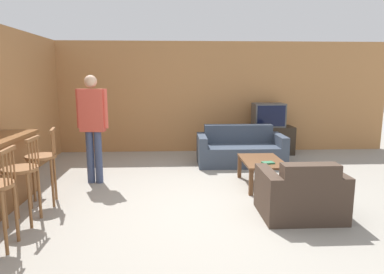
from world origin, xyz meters
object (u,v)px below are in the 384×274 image
object	(u,v)px
coffee_table	(262,164)
tv	(268,115)
couch_far	(240,150)
armchair_near	(301,195)
bar_chair_mid	(22,176)
person_by_window	(93,122)
book_on_table	(268,163)
tv_unit	(267,140)
bar_chair_far	(43,163)

from	to	relation	value
coffee_table	tv	bearing A→B (deg)	72.82
couch_far	armchair_near	xyz separation A→B (m)	(0.26, -2.74, 0.00)
bar_chair_mid	person_by_window	bearing A→B (deg)	73.36
coffee_table	tv	distance (m)	2.55
armchair_near	coffee_table	distance (m)	1.30
bar_chair_mid	book_on_table	size ratio (longest dim) A/B	5.34
book_on_table	tv_unit	bearing A→B (deg)	74.93
bar_chair_far	armchair_near	world-z (taller)	bar_chair_far
bar_chair_mid	bar_chair_far	world-z (taller)	same
bar_chair_mid	bar_chair_far	bearing A→B (deg)	90.03
armchair_near	bar_chair_mid	bearing A→B (deg)	-179.40
tv_unit	bar_chair_far	bearing A→B (deg)	-142.75
bar_chair_far	tv_unit	world-z (taller)	bar_chair_far
bar_chair_far	couch_far	xyz separation A→B (m)	(3.20, 2.12, -0.32)
person_by_window	coffee_table	bearing A→B (deg)	-6.15
bar_chair_far	coffee_table	bearing A→B (deg)	11.54
tv_unit	tv	bearing A→B (deg)	-90.00
coffee_table	tv	world-z (taller)	tv
bar_chair_far	coffee_table	distance (m)	3.36
tv_unit	tv	xyz separation A→B (m)	(-0.00, -0.00, 0.59)
tv	couch_far	bearing A→B (deg)	-131.51
bar_chair_mid	coffee_table	world-z (taller)	bar_chair_mid
bar_chair_far	bar_chair_mid	bearing A→B (deg)	-89.97
armchair_near	tv	distance (m)	3.77
tv	book_on_table	size ratio (longest dim) A/B	3.50
bar_chair_mid	person_by_window	xyz separation A→B (m)	(0.49, 1.63, 0.44)
book_on_table	tv	bearing A→B (deg)	74.92
couch_far	armchair_near	distance (m)	2.75
book_on_table	bar_chair_mid	bearing A→B (deg)	-161.71
coffee_table	book_on_table	xyz separation A→B (m)	(0.03, -0.23, 0.07)
tv	person_by_window	size ratio (longest dim) A/B	0.39
couch_far	person_by_window	size ratio (longest dim) A/B	0.97
couch_far	tv_unit	distance (m)	1.25
tv_unit	book_on_table	xyz separation A→B (m)	(-0.70, -2.62, 0.12)
book_on_table	couch_far	bearing A→B (deg)	94.09
coffee_table	tv	size ratio (longest dim) A/B	1.43
bar_chair_far	coffee_table	xyz separation A→B (m)	(3.28, 0.67, -0.23)
bar_chair_mid	couch_far	size ratio (longest dim) A/B	0.61
armchair_near	coffee_table	world-z (taller)	armchair_near
tv	person_by_window	distance (m)	4.10
book_on_table	coffee_table	bearing A→B (deg)	98.07
bar_chair_far	book_on_table	xyz separation A→B (m)	(3.32, 0.44, -0.16)
bar_chair_far	tv_unit	distance (m)	5.06
couch_far	armchair_near	world-z (taller)	couch_far
couch_far	tv_unit	bearing A→B (deg)	48.59
couch_far	coffee_table	xyz separation A→B (m)	(0.09, -1.45, 0.09)
coffee_table	armchair_near	bearing A→B (deg)	-82.27
tv_unit	person_by_window	xyz separation A→B (m)	(-3.53, -2.09, 0.72)
couch_far	bar_chair_far	bearing A→B (deg)	-146.41
armchair_near	tv_unit	size ratio (longest dim) A/B	0.86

